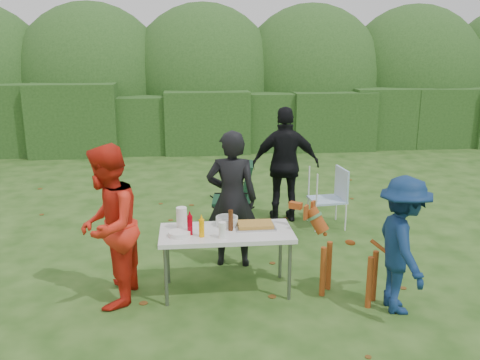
{
  "coord_description": "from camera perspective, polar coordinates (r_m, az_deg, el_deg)",
  "views": [
    {
      "loc": [
        -0.55,
        -5.63,
        2.77
      ],
      "look_at": [
        0.16,
        1.0,
        1.0
      ],
      "focal_mm": 38.0,
      "sensor_mm": 36.0,
      "label": 1
    }
  ],
  "objects": [
    {
      "name": "ground",
      "position": [
        6.3,
        -0.47,
        -11.22
      ],
      "size": [
        80.0,
        80.0,
        0.0
      ],
      "primitive_type": "plane",
      "color": "#1E4211"
    },
    {
      "name": "plate_stack",
      "position": [
        5.65,
        -6.83,
        -6.01
      ],
      "size": [
        0.24,
        0.24,
        0.05
      ],
      "primitive_type": "cylinder",
      "color": "white",
      "rests_on": "folding_table"
    },
    {
      "name": "person_black_puffy",
      "position": [
        8.13,
        5.12,
        1.71
      ],
      "size": [
        1.11,
        0.51,
        1.85
      ],
      "primitive_type": "imported",
      "rotation": [
        0.0,
        0.0,
        3.08
      ],
      "color": "black",
      "rests_on": "ground"
    },
    {
      "name": "folding_table",
      "position": [
        5.78,
        -1.55,
        -6.25
      ],
      "size": [
        1.5,
        0.7,
        0.74
      ],
      "color": "silver",
      "rests_on": "ground"
    },
    {
      "name": "hedge_row",
      "position": [
        13.77,
        -3.75,
        6.84
      ],
      "size": [
        22.0,
        1.4,
        1.7
      ],
      "primitive_type": "cube",
      "color": "#23471C",
      "rests_on": "ground"
    },
    {
      "name": "mustard_bottle",
      "position": [
        5.58,
        -4.33,
        -5.41
      ],
      "size": [
        0.06,
        0.06,
        0.2
      ],
      "primitive_type": "cylinder",
      "color": "#FFA602",
      "rests_on": "folding_table"
    },
    {
      "name": "food_tray",
      "position": [
        5.87,
        1.73,
        -5.25
      ],
      "size": [
        0.45,
        0.3,
        0.02
      ],
      "primitive_type": "cube",
      "color": "#B7B7BA",
      "rests_on": "folding_table"
    },
    {
      "name": "beer_bottle",
      "position": [
        5.74,
        -1.06,
        -4.54
      ],
      "size": [
        0.06,
        0.06,
        0.24
      ],
      "primitive_type": "cylinder",
      "color": "#47230F",
      "rests_on": "folding_table"
    },
    {
      "name": "dog",
      "position": [
        5.82,
        12.18,
        -8.35
      ],
      "size": [
        1.11,
        0.98,
        1.02
      ],
      "primitive_type": null,
      "rotation": [
        0.0,
        0.0,
        2.5
      ],
      "color": "#954016",
      "rests_on": "ground"
    },
    {
      "name": "camping_chair",
      "position": [
        7.79,
        -0.98,
        -1.82
      ],
      "size": [
        0.74,
        0.74,
        1.06
      ],
      "primitive_type": null,
      "rotation": [
        0.0,
        0.0,
        3.02
      ],
      "color": "#11331E",
      "rests_on": "ground"
    },
    {
      "name": "cup_stack",
      "position": [
        5.53,
        -1.99,
        -5.65
      ],
      "size": [
        0.08,
        0.08,
        0.18
      ],
      "primitive_type": "cylinder",
      "color": "white",
      "rests_on": "folding_table"
    },
    {
      "name": "child",
      "position": [
        5.63,
        17.76,
        -6.99
      ],
      "size": [
        0.61,
        0.99,
        1.48
      ],
      "primitive_type": "imported",
      "rotation": [
        0.0,
        0.0,
        1.51
      ],
      "color": "#0E274F",
      "rests_on": "ground"
    },
    {
      "name": "paper_towel_roll",
      "position": [
        5.81,
        -6.56,
        -4.31
      ],
      "size": [
        0.12,
        0.12,
        0.26
      ],
      "primitive_type": "cylinder",
      "color": "white",
      "rests_on": "folding_table"
    },
    {
      "name": "focaccia_bread",
      "position": [
        5.86,
        1.73,
        -5.0
      ],
      "size": [
        0.4,
        0.26,
        0.04
      ],
      "primitive_type": "cube",
      "color": "#B78334",
      "rests_on": "food_tray"
    },
    {
      "name": "shrub_backdrop",
      "position": [
        15.28,
        -4.06,
        10.45
      ],
      "size": [
        20.0,
        2.6,
        3.2
      ],
      "primitive_type": "ellipsoid",
      "color": "#3D6628",
      "rests_on": "ground"
    },
    {
      "name": "ketchup_bottle",
      "position": [
        5.65,
        -5.65,
        -5.07
      ],
      "size": [
        0.06,
        0.06,
        0.22
      ],
      "primitive_type": "cylinder",
      "color": "#A2000F",
      "rests_on": "folding_table"
    },
    {
      "name": "person_cook",
      "position": [
        6.44,
        -0.93,
        -2.16
      ],
      "size": [
        0.7,
        0.51,
        1.77
      ],
      "primitive_type": "imported",
      "rotation": [
        0.0,
        0.0,
        3.0
      ],
      "color": "black",
      "rests_on": "ground"
    },
    {
      "name": "person_red_jacket",
      "position": [
        5.65,
        -14.61,
        -5.07
      ],
      "size": [
        0.77,
        0.94,
        1.78
      ],
      "primitive_type": "imported",
      "rotation": [
        0.0,
        0.0,
        -1.69
      ],
      "color": "red",
      "rests_on": "ground"
    },
    {
      "name": "lawn_chair",
      "position": [
        8.07,
        9.74,
        -1.92
      ],
      "size": [
        0.6,
        0.6,
        0.94
      ],
      "primitive_type": null,
      "rotation": [
        0.0,
        0.0,
        3.24
      ],
      "color": "#5692CC",
      "rests_on": "ground"
    },
    {
      "name": "pasta_bowl",
      "position": [
        5.93,
        -1.48,
        -4.62
      ],
      "size": [
        0.26,
        0.26,
        0.1
      ],
      "primitive_type": "cylinder",
      "color": "silver",
      "rests_on": "folding_table"
    }
  ]
}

